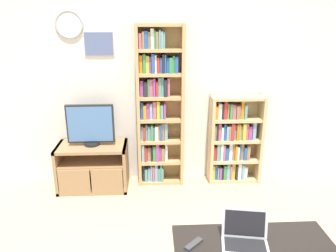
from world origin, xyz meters
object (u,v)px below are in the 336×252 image
Objects in this scene: television at (91,125)px; remote_near_laptop at (194,244)px; coffee_table at (254,251)px; laptop at (245,237)px; tv_stand at (93,167)px; bookshelf_short at (233,141)px; bookshelf_tall at (158,108)px.

television is 3.78× the size of remote_near_laptop.
coffee_table is 0.13m from laptop.
tv_stand is at bearing 129.13° from coffee_table.
television is (0.01, 0.02, 0.52)m from tv_stand.
laptop is at bearing 161.74° from coffee_table.
television is 0.50× the size of bookshelf_short.
laptop reaches higher than coffee_table.
coffee_table is 7.81× the size of remote_near_laptop.
bookshelf_short is at bearing 4.39° from tv_stand.
coffee_table is (1.44, -1.77, 0.15)m from tv_stand.
bookshelf_tall is 2.01m from laptop.
laptop is at bearing 45.90° from remote_near_laptop.
television is at bearing 165.45° from remote_near_laptop.
bookshelf_short reaches higher than television.
tv_stand is 5.71× the size of remote_near_laptop.
television reaches higher than tv_stand.
television reaches higher than remote_near_laptop.
bookshelf_tall is 13.35× the size of remote_near_laptop.
bookshelf_short is 2.01m from remote_near_laptop.
tv_stand is at bearing -175.61° from bookshelf_short.
television reaches higher than laptop.
coffee_table is (0.64, -1.90, -0.55)m from bookshelf_tall.
bookshelf_tall is (0.79, 0.12, 0.17)m from television.
bookshelf_tall reaches higher than coffee_table.
bookshelf_short reaches higher than laptop.
bookshelf_short is at bearing 3.79° from television.
bookshelf_short is (0.94, -0.00, -0.44)m from bookshelf_tall.
tv_stand reaches higher than coffee_table.
tv_stand is 0.75× the size of bookshelf_short.
tv_stand is 1.51× the size of television.
tv_stand is 2.28m from coffee_table.
bookshelf_short reaches higher than coffee_table.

